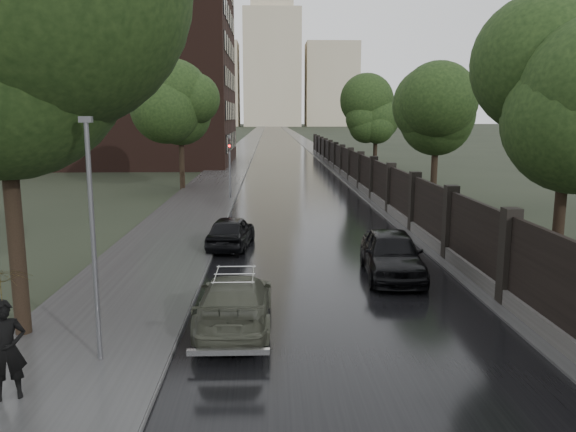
# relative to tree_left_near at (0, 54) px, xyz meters

# --- Properties ---
(ground) EXTENTS (800.00, 800.00, 0.00)m
(ground) POSITION_rel_tree_left_near_xyz_m (7.60, -3.00, -6.42)
(ground) COLOR black
(ground) RESTS_ON ground
(road) EXTENTS (8.00, 420.00, 0.02)m
(road) POSITION_rel_tree_left_near_xyz_m (7.60, 187.00, -6.41)
(road) COLOR black
(road) RESTS_ON ground
(sidewalk_left) EXTENTS (4.00, 420.00, 0.16)m
(sidewalk_left) POSITION_rel_tree_left_near_xyz_m (1.60, 187.00, -6.34)
(sidewalk_left) COLOR #2D2D2D
(sidewalk_left) RESTS_ON ground
(verge_right) EXTENTS (3.00, 420.00, 0.08)m
(verge_right) POSITION_rel_tree_left_near_xyz_m (13.10, 187.00, -6.38)
(verge_right) COLOR #2D2D2D
(verge_right) RESTS_ON ground
(fence_right) EXTENTS (0.45, 75.72, 2.70)m
(fence_right) POSITION_rel_tree_left_near_xyz_m (12.20, 29.01, -5.41)
(fence_right) COLOR #383533
(fence_right) RESTS_ON ground
(tree_left_near) EXTENTS (5.44, 5.44, 9.16)m
(tree_left_near) POSITION_rel_tree_left_near_xyz_m (0.00, 0.00, 0.00)
(tree_left_near) COLOR black
(tree_left_near) RESTS_ON ground
(tree_left_far) EXTENTS (4.25, 4.25, 7.39)m
(tree_left_far) POSITION_rel_tree_left_near_xyz_m (-0.40, 27.00, -1.18)
(tree_left_far) COLOR black
(tree_left_far) RESTS_ON ground
(tree_right_a) EXTENTS (4.08, 4.08, 7.01)m
(tree_right_a) POSITION_rel_tree_left_near_xyz_m (15.10, 5.00, -1.47)
(tree_right_a) COLOR black
(tree_right_a) RESTS_ON ground
(tree_right_b) EXTENTS (4.08, 4.08, 7.01)m
(tree_right_b) POSITION_rel_tree_left_near_xyz_m (15.10, 19.00, -1.47)
(tree_right_b) COLOR black
(tree_right_b) RESTS_ON ground
(tree_right_c) EXTENTS (4.08, 4.08, 7.01)m
(tree_right_c) POSITION_rel_tree_left_near_xyz_m (15.10, 37.00, -1.47)
(tree_right_c) COLOR black
(tree_right_c) RESTS_ON ground
(lamp_post) EXTENTS (0.25, 0.12, 5.11)m
(lamp_post) POSITION_rel_tree_left_near_xyz_m (2.20, -1.50, -3.75)
(lamp_post) COLOR #59595E
(lamp_post) RESTS_ON ground
(traffic_light) EXTENTS (0.16, 0.32, 4.00)m
(traffic_light) POSITION_rel_tree_left_near_xyz_m (3.30, 21.99, -4.02)
(traffic_light) COLOR #59595E
(traffic_light) RESTS_ON ground
(brick_building) EXTENTS (24.00, 18.00, 20.00)m
(brick_building) POSITION_rel_tree_left_near_xyz_m (-10.40, 49.00, 3.58)
(brick_building) COLOR black
(brick_building) RESTS_ON ground
(stalinist_tower) EXTENTS (92.00, 30.00, 159.00)m
(stalinist_tower) POSITION_rel_tree_left_near_xyz_m (7.60, 297.00, 31.97)
(stalinist_tower) COLOR tan
(stalinist_tower) RESTS_ON ground
(volga_sedan) EXTENTS (1.81, 4.39, 1.27)m
(volga_sedan) POSITION_rel_tree_left_near_xyz_m (4.86, 0.69, -5.78)
(volga_sedan) COLOR #3F4134
(volga_sedan) RESTS_ON ground
(hatchback_left) EXTENTS (1.94, 3.95, 1.30)m
(hatchback_left) POSITION_rel_tree_left_near_xyz_m (4.20, 9.13, -5.77)
(hatchback_left) COLOR black
(hatchback_left) RESTS_ON ground
(car_right_near) EXTENTS (2.08, 4.55, 1.51)m
(car_right_near) POSITION_rel_tree_left_near_xyz_m (9.65, 4.87, -5.66)
(car_right_near) COLOR black
(car_right_near) RESTS_ON ground
(pedestrian_umbrella) EXTENTS (1.39, 1.40, 2.83)m
(pedestrian_umbrella) POSITION_rel_tree_left_near_xyz_m (1.08, -3.10, -4.38)
(pedestrian_umbrella) COLOR black
(pedestrian_umbrella) RESTS_ON sidewalk_left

